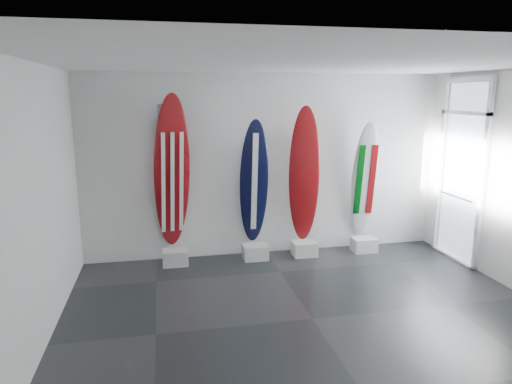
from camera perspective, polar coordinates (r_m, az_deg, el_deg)
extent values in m
plane|color=black|center=(5.82, 6.94, -15.28)|extent=(6.00, 6.00, 0.00)
plane|color=white|center=(5.20, 7.80, 15.63)|extent=(6.00, 6.00, 0.00)
plane|color=silver|center=(7.68, 1.30, 3.26)|extent=(6.00, 0.00, 6.00)
plane|color=silver|center=(3.16, 22.40, -10.43)|extent=(6.00, 0.00, 6.00)
plane|color=silver|center=(5.20, -25.79, -2.12)|extent=(0.00, 5.00, 5.00)
cube|color=silver|center=(7.52, -9.93, -7.97)|extent=(0.40, 0.30, 0.24)
ellipsoid|color=maroon|center=(7.28, -10.33, 2.31)|extent=(0.64, 0.59, 2.46)
cube|color=silver|center=(7.66, -0.09, -7.42)|extent=(0.40, 0.30, 0.24)
ellipsoid|color=black|center=(7.45, -0.24, 1.17)|extent=(0.47, 0.36, 2.06)
cube|color=silver|center=(7.86, 6.00, -6.97)|extent=(0.40, 0.30, 0.24)
ellipsoid|color=maroon|center=(7.64, 5.98, 2.14)|extent=(0.53, 0.25, 2.25)
cube|color=silver|center=(8.24, 13.18, -6.34)|extent=(0.40, 0.30, 0.24)
ellipsoid|color=silver|center=(8.05, 13.25, 1.43)|extent=(0.49, 0.44, 2.00)
cube|color=silver|center=(7.76, -16.71, -5.87)|extent=(0.09, 0.02, 0.13)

